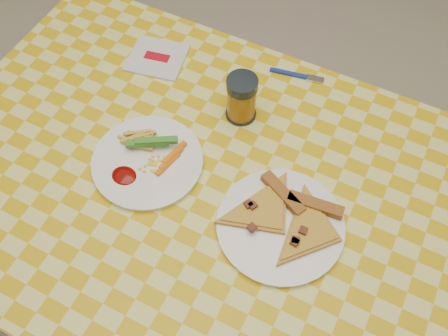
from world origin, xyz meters
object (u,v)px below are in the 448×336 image
(plate_left, at_px, (148,162))
(plate_right, at_px, (280,226))
(drink_glass, at_px, (242,99))
(table, at_px, (205,201))

(plate_left, relative_size, plate_right, 0.94)
(plate_left, distance_m, plate_right, 0.33)
(plate_right, bearing_deg, drink_glass, 131.12)
(table, bearing_deg, drink_glass, 93.56)
(plate_left, bearing_deg, table, 3.09)
(table, height_order, plate_right, plate_right)
(drink_glass, bearing_deg, plate_right, -48.88)
(plate_right, distance_m, drink_glass, 0.31)
(table, bearing_deg, plate_right, -5.45)
(table, relative_size, plate_right, 4.93)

